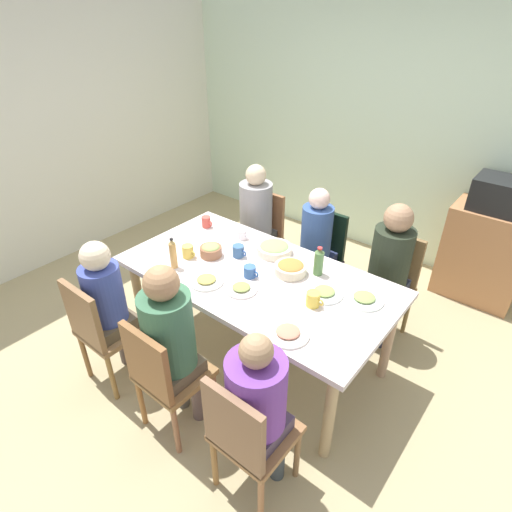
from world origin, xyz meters
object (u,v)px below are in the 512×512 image
object	(u,v)px
person_3	(315,242)
cup_2	(242,235)
person_1	(389,263)
cup_4	(250,272)
person_2	(255,215)
cup_1	(239,251)
plate_3	(288,333)
plate_0	(364,299)
side_cabinet	(484,254)
plate_4	(207,281)
person_4	(108,301)
chair_2	(261,232)
bowl_0	(211,250)
person_0	(258,401)
chair_4	(101,328)
chair_0	(247,435)
chair_1	(389,281)
bottle_1	(319,262)
cup_3	(188,251)
cup_5	(206,222)
microwave	(504,195)
chair_5	(164,374)
bowl_2	(274,249)
plate_1	(324,292)
person_5	(171,337)
cup_0	(313,299)
dining_table	(256,282)
chair_3	(319,254)
bowl_1	(291,268)
bottle_0	(173,254)

from	to	relation	value
person_3	cup_2	distance (m)	0.64
person_1	cup_4	xyz separation A→B (m)	(-0.68, -0.86, 0.08)
person_2	cup_1	distance (m)	0.82
plate_3	cup_1	distance (m)	0.94
plate_0	side_cabinet	world-z (taller)	side_cabinet
cup_4	plate_4	bearing A→B (deg)	-127.98
person_4	cup_2	xyz separation A→B (m)	(0.25, 1.14, 0.13)
chair_2	bowl_0	distance (m)	1.01
person_0	chair_2	bearing A→B (deg)	127.91
cup_2	chair_4	bearing A→B (deg)	-101.65
chair_0	chair_4	size ratio (longest dim) A/B	1.00
chair_1	cup_4	bearing A→B (deg)	-125.29
cup_4	bottle_1	world-z (taller)	bottle_1
cup_3	cup_5	distance (m)	0.50
person_1	microwave	size ratio (longest dim) A/B	2.55
person_1	person_3	size ratio (longest dim) A/B	1.05
chair_0	bowl_0	world-z (taller)	chair_0
cup_3	plate_3	bearing A→B (deg)	-11.88
chair_5	bowl_2	xyz separation A→B (m)	(-0.07, 1.21, 0.31)
plate_3	bowl_0	xyz separation A→B (m)	(-0.97, 0.35, 0.03)
plate_1	person_5	bearing A→B (deg)	-119.29
plate_3	side_cabinet	size ratio (longest dim) A/B	0.29
bowl_2	cup_1	size ratio (longest dim) A/B	2.21
cup_5	cup_4	bearing A→B (deg)	-24.02
cup_2	cup_4	world-z (taller)	cup_4
cup_1	bottle_1	size ratio (longest dim) A/B	0.56
chair_2	bowl_0	xyz separation A→B (m)	(0.24, -0.92, 0.31)
cup_1	chair_0	bearing A→B (deg)	-47.43
cup_0	microwave	world-z (taller)	microwave
dining_table	cup_0	bearing A→B (deg)	-5.80
cup_0	cup_4	size ratio (longest dim) A/B	1.02
chair_1	chair_5	world-z (taller)	same
chair_3	bowl_2	distance (m)	0.67
plate_0	plate_1	size ratio (longest dim) A/B	1.03
cup_4	microwave	size ratio (longest dim) A/B	0.26
person_2	bowl_1	distance (m)	1.08
cup_1	person_4	bearing A→B (deg)	-114.34
cup_5	bottle_1	size ratio (longest dim) A/B	0.51
person_0	cup_2	world-z (taller)	person_0
dining_table	plate_3	world-z (taller)	plate_3
chair_3	plate_4	xyz separation A→B (m)	(-0.20, -1.20, 0.28)
person_2	chair_1	bearing A→B (deg)	3.87
chair_3	cup_1	xyz separation A→B (m)	(-0.25, -0.80, 0.31)
microwave	chair_4	bearing A→B (deg)	-122.27
bottle_0	microwave	world-z (taller)	microwave
side_cabinet	cup_3	bearing A→B (deg)	-128.71
bowl_2	cup_1	distance (m)	0.28
chair_2	cup_0	world-z (taller)	chair_2
dining_table	plate_4	size ratio (longest dim) A/B	8.23
plate_1	cup_4	xyz separation A→B (m)	(-0.52, -0.15, 0.03)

